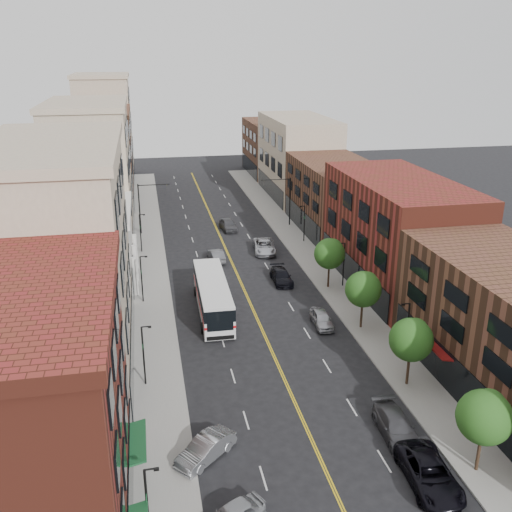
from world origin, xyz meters
TOP-DOWN VIEW (x-y plane):
  - ground at (0.00, 0.00)m, footprint 220.00×220.00m
  - sidewalk_left at (-10.00, 35.00)m, footprint 4.00×110.00m
  - sidewalk_right at (10.00, 35.00)m, footprint 4.00×110.00m
  - bldg_l_redbrick at (-17.00, -6.00)m, footprint 10.00×16.00m
  - bldg_l_tanoffice at (-17.00, 13.00)m, footprint 10.00×22.00m
  - bldg_l_white at (-17.00, 31.00)m, footprint 10.00×14.00m
  - bldg_l_far_a at (-17.00, 48.00)m, footprint 10.00×20.00m
  - bldg_l_far_b at (-17.00, 68.00)m, footprint 10.00×20.00m
  - bldg_l_far_c at (-17.00, 86.00)m, footprint 10.00×16.00m
  - bldg_r_mid at (17.00, 24.00)m, footprint 10.00×22.00m
  - bldg_r_far_a at (17.00, 45.00)m, footprint 10.00×20.00m
  - bldg_r_far_b at (17.00, 66.00)m, footprint 10.00×22.00m
  - bldg_r_far_c at (17.00, 86.00)m, footprint 10.00×18.00m
  - tree_r_0 at (9.39, -5.93)m, footprint 3.40×3.40m
  - tree_r_1 at (9.39, 4.07)m, footprint 3.40×3.40m
  - tree_r_2 at (9.39, 14.07)m, footprint 3.40×3.40m
  - tree_r_3 at (9.39, 24.07)m, footprint 3.40×3.40m
  - lamp_l_0 at (-10.95, -8.00)m, footprint 0.81×0.55m
  - lamp_l_1 at (-10.95, 8.00)m, footprint 0.81×0.55m
  - lamp_l_2 at (-10.95, 24.00)m, footprint 0.81×0.55m
  - lamp_l_3 at (-10.95, 40.00)m, footprint 0.81×0.55m
  - lamp_r_1 at (10.95, 8.00)m, footprint 0.81×0.55m
  - lamp_r_2 at (10.95, 24.00)m, footprint 0.81×0.55m
  - lamp_r_3 at (10.95, 40.00)m, footprint 0.81×0.55m
  - signal_mast_left at (-10.27, 48.00)m, footprint 4.49×0.18m
  - signal_mast_right at (10.27, 48.00)m, footprint 4.49×0.18m
  - city_bus at (-4.08, 20.31)m, footprint 3.39×13.20m
  - car_angle_b at (-7.28, -1.48)m, footprint 4.46×4.19m
  - car_parked_near at (5.80, -6.47)m, footprint 3.11×6.05m
  - car_parked_mid at (5.80, -1.71)m, footprint 2.39×5.38m
  - car_parked_far at (5.80, 15.27)m, footprint 1.91×4.36m
  - car_lane_behind at (-1.80, 34.96)m, footprint 1.88×4.54m
  - car_lane_a at (4.55, 26.56)m, footprint 2.10×5.03m
  - car_lane_b at (4.79, 36.97)m, footprint 3.45×6.23m
  - car_lane_c at (1.57, 47.61)m, footprint 2.45×5.02m

SIDE VIEW (x-z plane):
  - ground at x=0.00m, z-range 0.00..0.00m
  - sidewalk_left at x=-10.00m, z-range 0.00..0.15m
  - sidewalk_right at x=10.00m, z-range 0.00..0.15m
  - car_lane_a at x=4.55m, z-range 0.00..1.45m
  - car_lane_behind at x=-1.80m, z-range 0.00..1.46m
  - car_parked_far at x=5.80m, z-range 0.00..1.46m
  - car_angle_b at x=-7.28m, z-range 0.00..1.50m
  - car_parked_mid at x=5.80m, z-range 0.00..1.54m
  - car_parked_near at x=5.80m, z-range 0.00..1.63m
  - car_lane_c at x=1.57m, z-range 0.00..1.65m
  - car_lane_b at x=4.79m, z-range 0.00..1.65m
  - city_bus at x=-4.08m, z-range 0.27..3.65m
  - lamp_l_0 at x=-10.95m, z-range 0.45..5.50m
  - lamp_l_1 at x=-10.95m, z-range 0.45..5.50m
  - lamp_l_2 at x=-10.95m, z-range 0.45..5.50m
  - lamp_l_3 at x=-10.95m, z-range 0.45..5.50m
  - lamp_r_1 at x=10.95m, z-range 0.45..5.50m
  - lamp_r_2 at x=10.95m, z-range 0.45..5.50m
  - lamp_r_3 at x=10.95m, z-range 0.45..5.50m
  - bldg_l_white at x=-17.00m, z-range 0.00..8.00m
  - tree_r_0 at x=9.39m, z-range 1.33..6.92m
  - tree_r_1 at x=9.39m, z-range 1.33..6.92m
  - tree_r_2 at x=9.39m, z-range 1.33..6.92m
  - tree_r_3 at x=9.39m, z-range 1.33..6.92m
  - signal_mast_left at x=-10.27m, z-range 1.05..8.25m
  - signal_mast_right at x=10.27m, z-range 1.05..8.25m
  - bldg_r_far_a at x=17.00m, z-range 0.00..10.00m
  - bldg_r_far_c at x=17.00m, z-range 0.00..11.00m
  - bldg_r_mid at x=17.00m, z-range 0.00..12.00m
  - bldg_l_redbrick at x=-17.00m, z-range 0.00..14.00m
  - bldg_r_far_b at x=17.00m, z-range 0.00..14.00m
  - bldg_l_far_b at x=-17.00m, z-range 0.00..15.00m
  - bldg_l_tanoffice at x=-17.00m, z-range 0.00..18.00m
  - bldg_l_far_a at x=-17.00m, z-range 0.00..18.00m
  - bldg_l_far_c at x=-17.00m, z-range 0.00..20.00m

